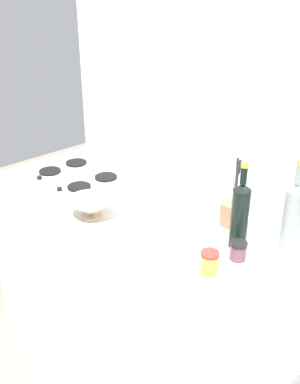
# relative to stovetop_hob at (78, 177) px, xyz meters

# --- Properties ---
(ground_plane) EXTENTS (6.00, 6.00, 0.00)m
(ground_plane) POSITION_rel_stovetop_hob_xyz_m (0.54, 0.00, -0.91)
(ground_plane) COLOR gray
(ground_plane) RESTS_ON ground
(counter_block) EXTENTS (1.80, 0.70, 0.90)m
(counter_block) POSITION_rel_stovetop_hob_xyz_m (0.54, 0.00, -0.46)
(counter_block) COLOR silver
(counter_block) RESTS_ON ground
(backsplash_panel) EXTENTS (1.90, 0.06, 2.41)m
(backsplash_panel) POSITION_rel_stovetop_hob_xyz_m (0.54, 0.38, 0.29)
(backsplash_panel) COLOR silver
(backsplash_panel) RESTS_ON ground
(stovetop_hob) EXTENTS (0.52, 0.37, 0.04)m
(stovetop_hob) POSITION_rel_stovetop_hob_xyz_m (0.00, 0.00, 0.00)
(stovetop_hob) COLOR #B2B2B7
(stovetop_hob) RESTS_ON counter_block
(plate_stack) EXTENTS (0.23, 0.23, 0.06)m
(plate_stack) POSITION_rel_stovetop_hob_xyz_m (1.24, -0.12, 0.01)
(plate_stack) COLOR white
(plate_stack) RESTS_ON counter_block
(wine_bottle_leftmost) EXTENTS (0.07, 0.07, 0.37)m
(wine_bottle_leftmost) POSITION_rel_stovetop_hob_xyz_m (1.09, 0.22, 0.13)
(wine_bottle_leftmost) COLOR gray
(wine_bottle_leftmost) RESTS_ON counter_block
(wine_bottle_mid_left) EXTENTS (0.07, 0.07, 0.35)m
(wine_bottle_mid_left) POSITION_rel_stovetop_hob_xyz_m (0.94, 0.09, 0.13)
(wine_bottle_mid_left) COLOR black
(wine_bottle_mid_left) RESTS_ON counter_block
(mixing_bowl) EXTENTS (0.21, 0.21, 0.09)m
(mixing_bowl) POSITION_rel_stovetop_hob_xyz_m (0.37, -0.19, 0.03)
(mixing_bowl) COLOR beige
(mixing_bowl) RESTS_ON counter_block
(butter_dish) EXTENTS (0.18, 0.12, 0.06)m
(butter_dish) POSITION_rel_stovetop_hob_xyz_m (0.78, -0.04, 0.02)
(butter_dish) COLOR white
(butter_dish) RESTS_ON counter_block
(utensil_crock) EXTENTS (0.10, 0.10, 0.31)m
(utensil_crock) POSITION_rel_stovetop_hob_xyz_m (0.83, 0.20, 0.05)
(utensil_crock) COLOR #996B4C
(utensil_crock) RESTS_ON counter_block
(condiment_jar_front) EXTENTS (0.07, 0.07, 0.09)m
(condiment_jar_front) POSITION_rel_stovetop_hob_xyz_m (0.98, -0.13, 0.03)
(condiment_jar_front) COLOR gold
(condiment_jar_front) RESTS_ON counter_block
(condiment_jar_rear) EXTENTS (0.06, 0.06, 0.07)m
(condiment_jar_rear) POSITION_rel_stovetop_hob_xyz_m (1.00, 0.02, 0.02)
(condiment_jar_rear) COLOR #66384C
(condiment_jar_rear) RESTS_ON counter_block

